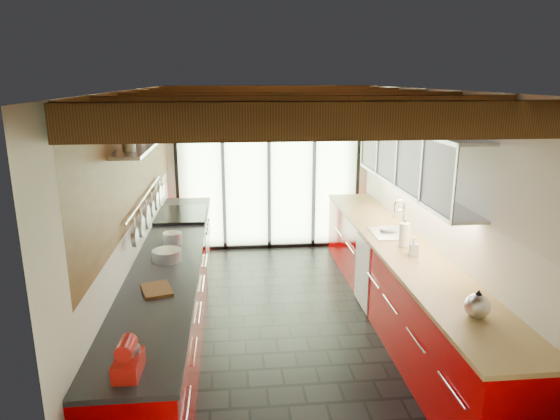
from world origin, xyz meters
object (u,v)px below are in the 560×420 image
object	(u,v)px
kettle	(477,304)
soap_bottle	(414,247)
paper_towel	(404,235)
stand_mixer	(128,359)
bowl	(388,230)

from	to	relation	value
kettle	soap_bottle	distance (m)	1.37
kettle	soap_bottle	world-z (taller)	kettle
kettle	paper_towel	size ratio (longest dim) A/B	0.89
stand_mixer	bowl	size ratio (longest dim) A/B	1.33
kettle	paper_towel	distance (m)	1.67
paper_towel	bowl	bearing A→B (deg)	90.00
stand_mixer	paper_towel	size ratio (longest dim) A/B	0.89
kettle	paper_towel	bearing A→B (deg)	90.00
stand_mixer	bowl	bearing A→B (deg)	47.15
stand_mixer	kettle	distance (m)	2.59
paper_towel	bowl	size ratio (longest dim) A/B	1.49
stand_mixer	paper_towel	xyz separation A→B (m)	(2.54, 2.19, 0.03)
kettle	bowl	size ratio (longest dim) A/B	1.32
bowl	paper_towel	bearing A→B (deg)	-90.00
soap_bottle	kettle	bearing A→B (deg)	-90.00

